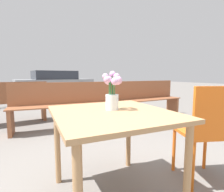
{
  "coord_description": "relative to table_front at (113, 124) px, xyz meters",
  "views": [
    {
      "loc": [
        -0.59,
        -1.15,
        0.98
      ],
      "look_at": [
        0.03,
        0.06,
        0.82
      ],
      "focal_mm": 28.0,
      "sensor_mm": 36.0,
      "label": 1
    }
  ],
  "objects": [
    {
      "name": "bench_near",
      "position": [
        1.88,
        2.0,
        -0.15
      ],
      "size": [
        1.67,
        0.41,
        0.85
      ],
      "color": "brown",
      "rests_on": "ground_plane"
    },
    {
      "name": "cafe_chair",
      "position": [
        0.82,
        -0.21,
        -0.09
      ],
      "size": [
        0.51,
        0.51,
        0.89
      ],
      "color": "orange",
      "rests_on": "ground_plane"
    },
    {
      "name": "parked_car",
      "position": [
        0.96,
        8.99,
        -0.03
      ],
      "size": [
        4.16,
        2.19,
        1.22
      ],
      "color": "gray",
      "rests_on": "ground_plane"
    },
    {
      "name": "table_front",
      "position": [
        0.0,
        0.0,
        0.0
      ],
      "size": [
        0.89,
        0.95,
        0.71
      ],
      "color": "tan",
      "rests_on": "ground_plane"
    },
    {
      "name": "flower_vase",
      "position": [
        0.03,
        0.06,
        0.23
      ],
      "size": [
        0.14,
        0.16,
        0.31
      ],
      "color": "silver",
      "rests_on": "table_front"
    },
    {
      "name": "bench_far",
      "position": [
        0.08,
        2.05,
        -0.14
      ],
      "size": [
        1.91,
        0.54,
        0.85
      ],
      "color": "brown",
      "rests_on": "ground_plane"
    }
  ]
}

